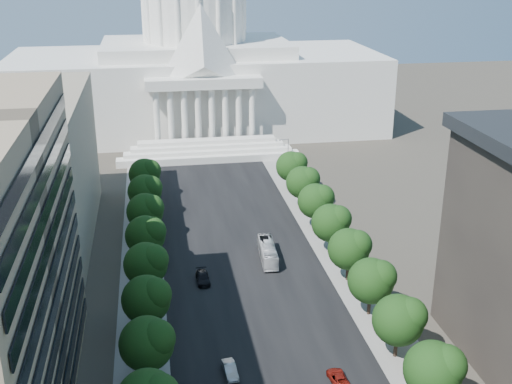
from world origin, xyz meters
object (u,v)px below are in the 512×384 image
city_bus (268,252)px  car_red (338,378)px  car_dark_b (203,278)px  car_silver (230,370)px

city_bus → car_red: bearing=-82.5°
car_dark_b → city_bus: 14.95m
car_red → car_dark_b: size_ratio=0.88×
car_silver → city_bus: 36.74m
car_red → car_dark_b: 35.80m
car_silver → car_red: (14.59, -4.16, -0.10)m
car_silver → city_bus: (11.84, 34.77, 0.87)m
car_silver → car_dark_b: 27.91m
car_silver → city_bus: size_ratio=0.40×
car_dark_b → city_bus: bearing=26.0°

